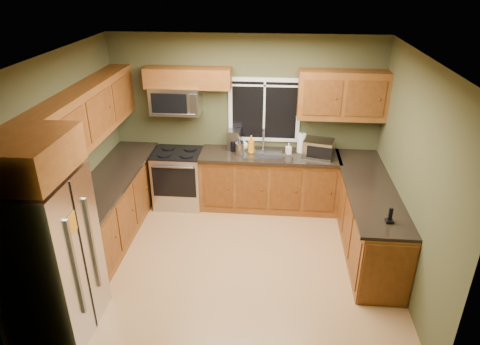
% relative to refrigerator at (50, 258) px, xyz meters
% --- Properties ---
extents(floor, '(4.20, 4.20, 0.00)m').
position_rel_refrigerator_xyz_m(floor, '(1.74, 1.30, -0.90)').
color(floor, '#A67949').
rests_on(floor, ground).
extents(ceiling, '(4.20, 4.20, 0.00)m').
position_rel_refrigerator_xyz_m(ceiling, '(1.74, 1.30, 1.80)').
color(ceiling, white).
rests_on(ceiling, back_wall).
extents(back_wall, '(4.20, 0.00, 4.20)m').
position_rel_refrigerator_xyz_m(back_wall, '(1.74, 3.10, 0.45)').
color(back_wall, '#454728').
rests_on(back_wall, ground).
extents(front_wall, '(4.20, 0.00, 4.20)m').
position_rel_refrigerator_xyz_m(front_wall, '(1.74, -0.50, 0.45)').
color(front_wall, '#454728').
rests_on(front_wall, ground).
extents(left_wall, '(0.00, 3.60, 3.60)m').
position_rel_refrigerator_xyz_m(left_wall, '(-0.36, 1.30, 0.45)').
color(left_wall, '#454728').
rests_on(left_wall, ground).
extents(right_wall, '(0.00, 3.60, 3.60)m').
position_rel_refrigerator_xyz_m(right_wall, '(3.84, 1.30, 0.45)').
color(right_wall, '#454728').
rests_on(right_wall, ground).
extents(window, '(1.12, 0.03, 1.02)m').
position_rel_refrigerator_xyz_m(window, '(2.04, 3.08, 0.65)').
color(window, white).
rests_on(window, back_wall).
extents(base_cabinets_left, '(0.60, 2.65, 0.90)m').
position_rel_refrigerator_xyz_m(base_cabinets_left, '(-0.06, 1.78, -0.45)').
color(base_cabinets_left, brown).
rests_on(base_cabinets_left, ground).
extents(countertop_left, '(0.65, 2.65, 0.04)m').
position_rel_refrigerator_xyz_m(countertop_left, '(-0.04, 1.78, 0.02)').
color(countertop_left, black).
rests_on(countertop_left, base_cabinets_left).
extents(base_cabinets_back, '(2.17, 0.60, 0.90)m').
position_rel_refrigerator_xyz_m(base_cabinets_back, '(2.15, 2.80, -0.45)').
color(base_cabinets_back, brown).
rests_on(base_cabinets_back, ground).
extents(countertop_back, '(2.17, 0.65, 0.04)m').
position_rel_refrigerator_xyz_m(countertop_back, '(2.15, 2.78, 0.02)').
color(countertop_back, black).
rests_on(countertop_back, base_cabinets_back).
extents(base_cabinets_peninsula, '(0.60, 2.52, 0.90)m').
position_rel_refrigerator_xyz_m(base_cabinets_peninsula, '(3.54, 1.84, -0.45)').
color(base_cabinets_peninsula, brown).
rests_on(base_cabinets_peninsula, ground).
extents(countertop_peninsula, '(0.65, 2.50, 0.04)m').
position_rel_refrigerator_xyz_m(countertop_peninsula, '(3.51, 1.85, 0.02)').
color(countertop_peninsula, black).
rests_on(countertop_peninsula, base_cabinets_peninsula).
extents(upper_cabinets_left, '(0.33, 2.65, 0.72)m').
position_rel_refrigerator_xyz_m(upper_cabinets_left, '(-0.20, 1.78, 0.96)').
color(upper_cabinets_left, brown).
rests_on(upper_cabinets_left, left_wall).
extents(upper_cabinets_back_left, '(1.30, 0.33, 0.30)m').
position_rel_refrigerator_xyz_m(upper_cabinets_back_left, '(0.89, 2.94, 1.17)').
color(upper_cabinets_back_left, brown).
rests_on(upper_cabinets_back_left, back_wall).
extents(upper_cabinets_back_right, '(1.30, 0.33, 0.72)m').
position_rel_refrigerator_xyz_m(upper_cabinets_back_right, '(3.19, 2.94, 0.96)').
color(upper_cabinets_back_right, brown).
rests_on(upper_cabinets_back_right, back_wall).
extents(upper_cabinet_over_fridge, '(0.72, 0.90, 0.38)m').
position_rel_refrigerator_xyz_m(upper_cabinet_over_fridge, '(-0.00, 0.00, 1.13)').
color(upper_cabinet_over_fridge, brown).
rests_on(upper_cabinet_over_fridge, left_wall).
extents(refrigerator, '(0.74, 0.90, 1.80)m').
position_rel_refrigerator_xyz_m(refrigerator, '(0.00, 0.00, 0.00)').
color(refrigerator, '#B7B7BC').
rests_on(refrigerator, ground).
extents(range, '(0.76, 0.69, 0.94)m').
position_rel_refrigerator_xyz_m(range, '(0.69, 2.77, -0.43)').
color(range, '#B7B7BC').
rests_on(range, ground).
extents(microwave, '(0.76, 0.41, 0.42)m').
position_rel_refrigerator_xyz_m(microwave, '(0.69, 2.91, 0.83)').
color(microwave, '#B7B7BC').
rests_on(microwave, back_wall).
extents(sink, '(0.60, 0.42, 0.36)m').
position_rel_refrigerator_xyz_m(sink, '(2.04, 2.79, 0.05)').
color(sink, slate).
rests_on(sink, countertop_back).
extents(toaster_oven, '(0.50, 0.43, 0.27)m').
position_rel_refrigerator_xyz_m(toaster_oven, '(2.89, 2.75, 0.18)').
color(toaster_oven, '#B7B7BC').
rests_on(toaster_oven, countertop_back).
extents(coffee_maker, '(0.21, 0.27, 0.31)m').
position_rel_refrigerator_xyz_m(coffee_maker, '(1.58, 2.94, 0.19)').
color(coffee_maker, slate).
rests_on(coffee_maker, countertop_back).
extents(kettle, '(0.16, 0.16, 0.24)m').
position_rel_refrigerator_xyz_m(kettle, '(1.69, 2.71, 0.15)').
color(kettle, '#B7B7BC').
rests_on(kettle, countertop_back).
extents(paper_towel_roll, '(0.14, 0.14, 0.33)m').
position_rel_refrigerator_xyz_m(paper_towel_roll, '(2.64, 2.92, 0.19)').
color(paper_towel_roll, white).
rests_on(paper_towel_roll, countertop_back).
extents(soap_bottle_a, '(0.11, 0.11, 0.28)m').
position_rel_refrigerator_xyz_m(soap_bottle_a, '(1.86, 2.80, 0.18)').
color(soap_bottle_a, orange).
rests_on(soap_bottle_a, countertop_back).
extents(soap_bottle_b, '(0.10, 0.10, 0.18)m').
position_rel_refrigerator_xyz_m(soap_bottle_b, '(2.44, 2.82, 0.13)').
color(soap_bottle_b, white).
rests_on(soap_bottle_b, countertop_back).
extents(soap_bottle_c, '(0.16, 0.16, 0.18)m').
position_rel_refrigerator_xyz_m(soap_bottle_c, '(1.74, 2.94, 0.13)').
color(soap_bottle_c, white).
rests_on(soap_bottle_c, countertop_back).
extents(cordless_phone, '(0.09, 0.09, 0.18)m').
position_rel_refrigerator_xyz_m(cordless_phone, '(3.56, 0.93, 0.10)').
color(cordless_phone, black).
rests_on(cordless_phone, countertop_peninsula).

